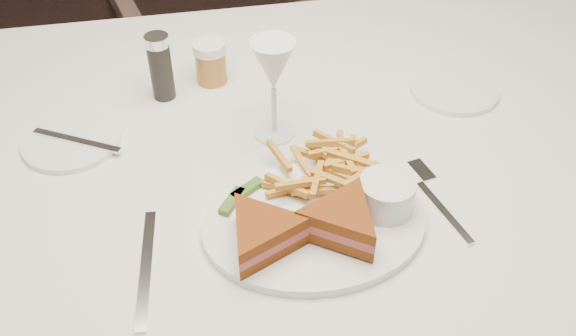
# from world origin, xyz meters

# --- Properties ---
(table) EXTENTS (1.66, 1.12, 0.75)m
(table) POSITION_xyz_m (0.20, 0.15, 0.38)
(table) COLOR silver
(table) RESTS_ON ground
(chair_far) EXTENTS (0.83, 0.79, 0.71)m
(chair_far) POSITION_xyz_m (0.24, 1.10, 0.36)
(chair_far) COLOR #45312A
(chair_far) RESTS_ON ground
(table_setting) EXTENTS (0.83, 0.60, 0.18)m
(table_setting) POSITION_xyz_m (0.21, 0.11, 0.79)
(table_setting) COLOR white
(table_setting) RESTS_ON table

